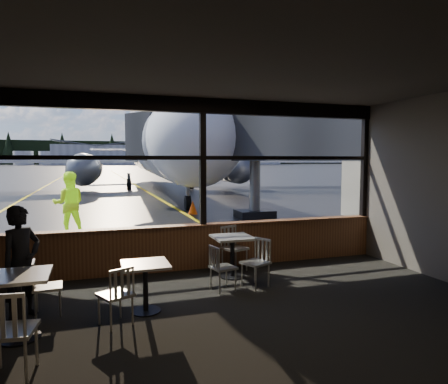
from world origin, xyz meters
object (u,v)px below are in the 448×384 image
chair_mid_s (115,295)px  chair_mid_w (48,287)px  cafe_table_left (19,307)px  cafe_table_mid (146,288)px  jet_bridge (258,160)px  chair_left_s (11,332)px  airliner (161,113)px  chair_near_e (255,263)px  cone_nose (193,207)px  passenger (22,262)px  chair_near_w (223,268)px  chair_near_n (234,249)px  ground_crew (69,204)px  cafe_table_near (232,257)px

chair_mid_s → chair_mid_w: size_ratio=1.02×
cafe_table_left → cafe_table_mid: bearing=14.3°
jet_bridge → chair_left_s: bearing=-126.5°
jet_bridge → cafe_table_left: jet_bridge is taller
airliner → cafe_table_mid: 25.06m
chair_near_e → chair_mid_w: size_ratio=1.06×
chair_mid_s → cone_nose: size_ratio=1.49×
passenger → cone_nose: passenger is taller
cafe_table_left → chair_mid_s: (1.18, 0.07, 0.00)m
chair_near_w → chair_near_n: (0.61, 1.12, 0.05)m
jet_bridge → ground_crew: 6.62m
cone_nose → chair_mid_s: bearing=-109.2°
jet_bridge → cafe_table_near: jet_bridge is taller
jet_bridge → chair_left_s: jet_bridge is taller
ground_crew → chair_near_n: bearing=121.0°
cafe_table_left → cone_nose: cafe_table_left is taller
chair_mid_s → passenger: passenger is taller
chair_mid_w → cafe_table_left: bearing=-23.0°
chair_mid_w → passenger: bearing=-93.7°
cafe_table_near → cafe_table_left: bearing=-154.0°
airliner → jet_bridge: size_ratio=3.59×
jet_bridge → ground_crew: jet_bridge is taller
cafe_table_mid → ground_crew: size_ratio=0.39×
chair_near_e → cafe_table_left: bearing=81.0°
chair_near_n → ground_crew: 6.21m
chair_near_w → chair_mid_w: chair_mid_w is taller
cafe_table_left → chair_near_w: size_ratio=1.03×
chair_near_w → chair_mid_s: size_ratio=0.96×
jet_bridge → passenger: jet_bridge is taller
chair_mid_s → chair_mid_w: 1.14m
passenger → chair_near_w: bearing=-40.5°
airliner → chair_near_e: airliner is taller
jet_bridge → passenger: 10.00m
jet_bridge → cone_nose: jet_bridge is taller
chair_near_n → chair_mid_w: chair_near_n is taller
airliner → cafe_table_mid: size_ratio=50.32×
cafe_table_mid → chair_mid_w: bearing=166.1°
chair_near_e → chair_mid_w: chair_near_e is taller
cafe_table_left → cone_nose: size_ratio=1.49×
cafe_table_mid → cafe_table_left: (-1.62, -0.41, 0.05)m
airliner → chair_near_w: bearing=-92.9°
passenger → cafe_table_mid: bearing=-55.8°
cafe_table_mid → chair_near_w: 1.50m
chair_near_e → chair_near_n: bearing=-24.5°
chair_near_n → chair_left_s: 4.66m
airliner → chair_left_s: airliner is taller
cafe_table_near → chair_mid_s: chair_mid_s is taller
jet_bridge → chair_left_s: (-6.59, -8.93, -1.78)m
airliner → chair_near_n: 23.15m
jet_bridge → chair_near_n: (-3.05, -5.90, -1.81)m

